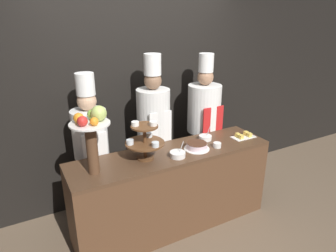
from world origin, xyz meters
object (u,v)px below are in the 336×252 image
tiered_stand (145,139)px  chef_left (91,146)px  cake_round (197,146)px  cup_white (217,145)px  chef_center_left (154,127)px  serving_bowl_near (178,154)px  fruit_pedestal (92,131)px  cake_square_tray (243,136)px  serving_bowl_far (205,138)px  chef_center_right (204,120)px

tiered_stand → chef_left: 0.64m
cake_round → chef_left: chef_left is taller
cup_white → chef_center_left: size_ratio=0.05×
cup_white → chef_left: chef_left is taller
serving_bowl_near → chef_left: size_ratio=0.09×
tiered_stand → cake_round: tiered_stand is taller
fruit_pedestal → chef_left: size_ratio=0.36×
tiered_stand → serving_bowl_near: tiered_stand is taller
cup_white → cake_square_tray: size_ratio=0.31×
cake_square_tray → chef_left: size_ratio=0.16×
serving_bowl_far → chef_center_left: size_ratio=0.08×
tiered_stand → serving_bowl_far: tiered_stand is taller
fruit_pedestal → cake_square_tray: size_ratio=2.22×
cake_round → chef_center_left: 0.58m
cake_square_tray → serving_bowl_far: serving_bowl_far is taller
serving_bowl_near → chef_center_left: size_ratio=0.09×
cake_square_tray → chef_left: 1.69m
tiered_stand → serving_bowl_far: 0.80m
tiered_stand → cup_white: 0.80m
serving_bowl_near → chef_center_right: chef_center_right is taller
serving_bowl_far → cake_square_tray: bearing=-19.2°
cake_round → cup_white: cake_round is taller
fruit_pedestal → cup_white: bearing=-4.0°
cake_round → chef_left: bearing=151.6°
cake_round → serving_bowl_far: size_ratio=1.76×
cup_white → fruit_pedestal: bearing=176.0°
chef_left → cake_round: bearing=-28.4°
cake_square_tray → chef_center_left: size_ratio=0.15×
tiered_stand → serving_bowl_far: size_ratio=2.52×
cup_white → chef_center_right: size_ratio=0.05×
tiered_stand → chef_center_right: bearing=24.7°
serving_bowl_near → serving_bowl_far: 0.53m
cake_round → serving_bowl_far: bearing=36.2°
fruit_pedestal → chef_left: chef_left is taller
cup_white → serving_bowl_near: serving_bowl_near is taller
cake_round → chef_center_right: size_ratio=0.15×
serving_bowl_far → chef_center_right: chef_center_right is taller
cup_white → chef_left: bearing=153.5°
cup_white → serving_bowl_near: 0.48m
cake_square_tray → chef_center_left: 1.03m
cake_square_tray → serving_bowl_far: (-0.42, 0.15, 0.01)m
cake_square_tray → tiered_stand: bearing=177.7°
cake_round → cup_white: (0.21, -0.07, -0.01)m
chef_left → tiered_stand: bearing=-48.6°
tiered_stand → fruit_pedestal: 0.54m
cake_round → serving_bowl_near: serving_bowl_near is taller
chef_center_right → cake_square_tray: bearing=-68.7°
cup_white → chef_center_left: bearing=127.9°
chef_center_right → cake_round: bearing=-130.5°
chef_left → chef_center_right: size_ratio=0.94×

